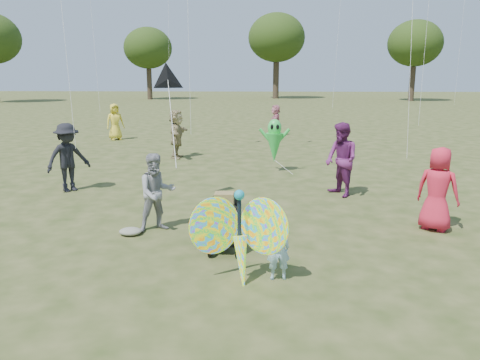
# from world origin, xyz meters

# --- Properties ---
(ground) EXTENTS (160.00, 160.00, 0.00)m
(ground) POSITION_xyz_m (0.00, 0.00, 0.00)
(ground) COLOR #51592B
(ground) RESTS_ON ground
(child_girl) EXTENTS (0.40, 0.30, 1.02)m
(child_girl) POSITION_xyz_m (0.49, -0.68, 0.51)
(child_girl) COLOR #9AC7DA
(child_girl) RESTS_ON ground
(adult_man) EXTENTS (0.98, 0.91, 1.61)m
(adult_man) POSITION_xyz_m (-1.90, 1.58, 0.80)
(adult_man) COLOR gray
(adult_man) RESTS_ON ground
(grey_bag) EXTENTS (0.45, 0.37, 0.14)m
(grey_bag) POSITION_xyz_m (-2.39, 1.26, 0.07)
(grey_bag) COLOR gray
(grey_bag) RESTS_ON ground
(crowd_a) EXTENTS (1.01, 0.94, 1.73)m
(crowd_a) POSITION_xyz_m (3.82, 1.88, 0.87)
(crowd_a) COLOR red
(crowd_a) RESTS_ON ground
(crowd_b) EXTENTS (1.33, 1.36, 1.87)m
(crowd_b) POSITION_xyz_m (-5.04, 4.75, 0.94)
(crowd_b) COLOR black
(crowd_b) RESTS_ON ground
(crowd_d) EXTENTS (0.64, 1.74, 1.85)m
(crowd_d) POSITION_xyz_m (-3.03, 10.08, 0.93)
(crowd_d) COLOR #9D8D60
(crowd_d) RESTS_ON ground
(crowd_e) EXTENTS (1.06, 1.17, 1.94)m
(crowd_e) POSITION_xyz_m (2.31, 4.57, 0.97)
(crowd_e) COLOR #66225D
(crowd_e) RESTS_ON ground
(crowd_g) EXTENTS (1.03, 0.94, 1.76)m
(crowd_g) POSITION_xyz_m (-6.93, 14.97, 0.88)
(crowd_g) COLOR yellow
(crowd_g) RESTS_ON ground
(crowd_j) EXTENTS (0.55, 1.51, 1.60)m
(crowd_j) POSITION_xyz_m (0.94, 16.86, 0.80)
(crowd_j) COLOR #BA6A7C
(crowd_j) RESTS_ON ground
(jogging_stroller) EXTENTS (0.53, 1.06, 1.09)m
(jogging_stroller) POSITION_xyz_m (-0.43, 0.60, 0.61)
(jogging_stroller) COLOR black
(jogging_stroller) RESTS_ON ground
(butterfly_kite) EXTENTS (1.74, 0.75, 1.66)m
(butterfly_kite) POSITION_xyz_m (-0.09, -0.76, 0.71)
(butterfly_kite) COLOR orange
(butterfly_kite) RESTS_ON ground
(delta_kite_rig) EXTENTS (0.98, 2.38, 2.15)m
(delta_kite_rig) POSITION_xyz_m (-2.02, 3.72, 3.02)
(delta_kite_rig) COLOR black
(delta_kite_rig) RESTS_ON ground
(alien_kite) EXTENTS (1.12, 0.69, 1.74)m
(alien_kite) POSITION_xyz_m (0.64, 7.64, 0.97)
(alien_kite) COLOR green
(alien_kite) RESTS_ON ground
(tree_line) EXTENTS (91.78, 33.60, 10.79)m
(tree_line) POSITION_xyz_m (3.67, 44.99, 6.86)
(tree_line) COLOR #3A2D21
(tree_line) RESTS_ON ground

